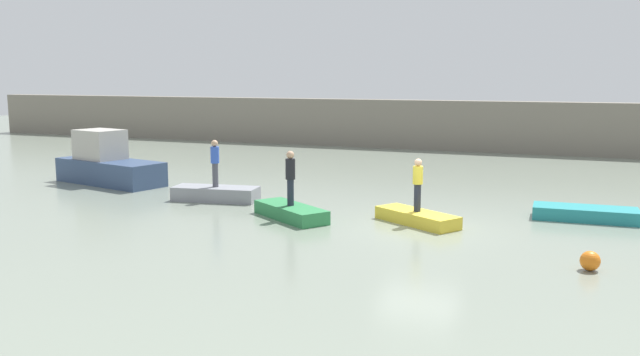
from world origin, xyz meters
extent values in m
plane|color=gray|center=(0.00, 0.00, 0.00)|extent=(120.00, 120.00, 0.00)
cube|color=gray|center=(0.00, 22.26, 1.57)|extent=(80.00, 1.20, 3.13)
cube|color=#33476B|center=(-14.60, 3.45, 0.52)|extent=(5.60, 3.05, 1.04)
cube|color=#B2ADA3|center=(-15.21, 3.59, 1.68)|extent=(2.27, 1.93, 1.29)
cube|color=gray|center=(-8.25, 1.70, 0.27)|extent=(3.34, 1.64, 0.53)
cube|color=#2D7F47|center=(-4.29, -0.15, 0.22)|extent=(3.14, 2.59, 0.44)
cube|color=gold|center=(-0.25, 0.66, 0.20)|extent=(3.02, 2.37, 0.40)
cube|color=teal|center=(4.70, 3.31, 0.21)|extent=(3.29, 1.38, 0.43)
cylinder|color=#4C4C56|center=(-8.25, 1.70, 0.98)|extent=(0.22, 0.22, 0.90)
cylinder|color=blue|center=(-8.25, 1.70, 1.74)|extent=(0.32, 0.32, 0.62)
sphere|color=tan|center=(-8.25, 1.70, 2.17)|extent=(0.25, 0.25, 0.25)
cylinder|color=#232838|center=(-4.29, -0.15, 0.88)|extent=(0.22, 0.22, 0.87)
cylinder|color=black|center=(-4.29, -0.15, 1.65)|extent=(0.32, 0.32, 0.68)
sphere|color=tan|center=(-4.29, -0.15, 2.12)|extent=(0.26, 0.26, 0.26)
cylinder|color=#232838|center=(-0.25, 0.66, 0.84)|extent=(0.22, 0.22, 0.88)
cylinder|color=yellow|center=(-0.25, 0.66, 1.57)|extent=(0.32, 0.32, 0.57)
sphere|color=tan|center=(-0.25, 0.66, 1.97)|extent=(0.24, 0.24, 0.24)
sphere|color=orange|center=(4.88, -2.79, 0.24)|extent=(0.48, 0.48, 0.48)
camera|label=1|loc=(4.69, -19.65, 4.66)|focal=37.31mm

